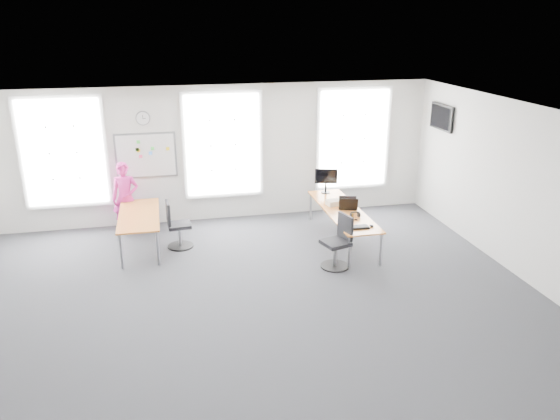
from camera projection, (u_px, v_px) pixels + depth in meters
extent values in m
plane|color=#242429|center=(237.00, 303.00, 8.77)|extent=(10.00, 10.00, 0.00)
plane|color=white|center=(232.00, 117.00, 7.77)|extent=(10.00, 10.00, 0.00)
plane|color=silver|center=(209.00, 154.00, 11.95)|extent=(10.00, 0.00, 10.00)
plane|color=silver|center=(301.00, 375.00, 4.59)|extent=(10.00, 0.00, 10.00)
plane|color=silver|center=(526.00, 194.00, 9.29)|extent=(0.00, 10.00, 10.00)
cube|color=silver|center=(63.00, 153.00, 11.24)|extent=(1.60, 0.06, 2.20)
cube|color=silver|center=(223.00, 145.00, 11.91)|extent=(1.60, 0.06, 2.20)
cube|color=silver|center=(353.00, 139.00, 12.52)|extent=(1.60, 0.06, 2.20)
cube|color=#D5853B|center=(343.00, 210.00, 11.02)|extent=(0.73, 2.73, 0.03)
cylinder|color=gray|center=(349.00, 252.00, 9.87)|extent=(0.05, 0.05, 0.64)
cylinder|color=gray|center=(381.00, 250.00, 9.99)|extent=(0.05, 0.05, 0.64)
cylinder|color=gray|center=(311.00, 206.00, 12.27)|extent=(0.05, 0.05, 0.64)
cylinder|color=gray|center=(336.00, 204.00, 12.39)|extent=(0.05, 0.05, 0.64)
cube|color=#D5853B|center=(139.00, 215.00, 10.65)|extent=(0.77, 1.93, 0.03)
cylinder|color=gray|center=(121.00, 251.00, 9.86)|extent=(0.05, 0.05, 0.68)
cylinder|color=gray|center=(158.00, 248.00, 10.00)|extent=(0.05, 0.05, 0.68)
cylinder|color=gray|center=(125.00, 217.00, 11.53)|extent=(0.05, 0.05, 0.68)
cylinder|color=gray|center=(157.00, 215.00, 11.67)|extent=(0.05, 0.05, 0.68)
cylinder|color=black|center=(335.00, 266.00, 10.04)|extent=(0.53, 0.53, 0.03)
cylinder|color=gray|center=(335.00, 255.00, 9.96)|extent=(0.06, 0.06, 0.43)
cube|color=black|center=(336.00, 243.00, 9.88)|extent=(0.55, 0.55, 0.07)
cube|color=black|center=(345.00, 226.00, 9.88)|extent=(0.17, 0.42, 0.46)
cylinder|color=black|center=(181.00, 246.00, 10.92)|extent=(0.51, 0.51, 0.03)
cylinder|color=gray|center=(180.00, 236.00, 10.84)|extent=(0.06, 0.06, 0.41)
cube|color=black|center=(179.00, 225.00, 10.77)|extent=(0.47, 0.47, 0.07)
cube|color=black|center=(168.00, 213.00, 10.62)|extent=(0.08, 0.42, 0.44)
imported|color=#CD2888|center=(126.00, 198.00, 11.40)|extent=(0.57, 0.39, 1.53)
cube|color=white|center=(146.00, 156.00, 11.63)|extent=(1.20, 0.03, 0.90)
cylinder|color=gray|center=(143.00, 118.00, 11.36)|extent=(0.30, 0.04, 0.30)
cube|color=black|center=(442.00, 117.00, 11.77)|extent=(0.06, 0.90, 0.55)
cube|color=black|center=(356.00, 228.00, 10.06)|extent=(0.52, 0.22, 0.02)
ellipsoid|color=black|center=(372.00, 226.00, 10.12)|extent=(0.10, 0.13, 0.04)
cylinder|color=black|center=(356.00, 220.00, 10.47)|extent=(0.08, 0.08, 0.01)
cylinder|color=black|center=(352.00, 215.00, 10.58)|extent=(0.04, 0.09, 0.09)
cylinder|color=black|center=(359.00, 215.00, 10.61)|extent=(0.04, 0.09, 0.09)
cylinder|color=gold|center=(352.00, 215.00, 10.58)|extent=(0.01, 0.10, 0.10)
cube|color=black|center=(355.00, 212.00, 10.58)|extent=(0.17, 0.02, 0.02)
cube|color=black|center=(348.00, 203.00, 10.98)|extent=(0.36, 0.18, 0.28)
cube|color=#FF4706|center=(349.00, 205.00, 10.91)|extent=(0.34, 0.19, 0.26)
cube|color=black|center=(349.00, 204.00, 10.89)|extent=(0.36, 0.20, 0.28)
cube|color=beige|center=(334.00, 203.00, 11.28)|extent=(0.35, 0.28, 0.11)
cylinder|color=black|center=(325.00, 192.00, 12.08)|extent=(0.20, 0.20, 0.02)
cylinder|color=black|center=(326.00, 188.00, 12.05)|extent=(0.04, 0.04, 0.20)
cube|color=black|center=(326.00, 176.00, 11.94)|extent=(0.48, 0.17, 0.33)
cube|color=black|center=(326.00, 176.00, 11.93)|extent=(0.44, 0.13, 0.29)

